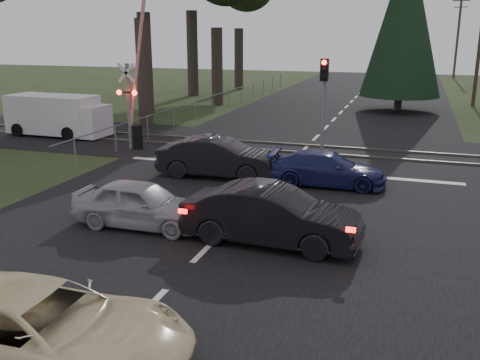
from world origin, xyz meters
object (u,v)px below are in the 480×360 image
at_px(utility_pole_far, 458,35).
at_px(blue_sedan, 327,169).
at_px(dark_hatchback, 272,216).
at_px(dark_car_far, 218,157).
at_px(crossing_signal, 133,104).
at_px(cream_coupe, 40,330).
at_px(traffic_signal_center, 324,91).
at_px(silver_car, 141,204).
at_px(white_van, 60,116).

bearing_deg(utility_pole_far, blue_sedan, -97.78).
xyz_separation_m(dark_hatchback, dark_car_far, (-3.50, 5.59, -0.01)).
bearing_deg(dark_hatchback, utility_pole_far, -4.63).
xyz_separation_m(crossing_signal, cream_coupe, (6.60, -14.99, -1.38)).
bearing_deg(blue_sedan, crossing_signal, 68.39).
xyz_separation_m(traffic_signal_center, dark_car_far, (-3.07, -4.17, -2.08)).
relative_size(traffic_signal_center, cream_coupe, 0.84).
xyz_separation_m(traffic_signal_center, utility_pole_far, (7.50, 44.32, 1.92)).
height_order(dark_hatchback, dark_car_far, dark_hatchback).
height_order(dark_hatchback, blue_sedan, dark_hatchback).
xyz_separation_m(crossing_signal, traffic_signal_center, (8.27, 0.89, 0.75)).
bearing_deg(silver_car, white_van, 43.71).
height_order(utility_pole_far, dark_hatchback, utility_pole_far).
relative_size(crossing_signal, traffic_signal_center, 1.70).
xyz_separation_m(silver_car, white_van, (-10.21, 10.49, 0.40)).
bearing_deg(dark_car_far, silver_car, 174.39).
xyz_separation_m(dark_car_far, white_van, (-10.40, 4.98, 0.31)).
relative_size(traffic_signal_center, blue_sedan, 1.02).
bearing_deg(dark_car_far, traffic_signal_center, -40.04).
bearing_deg(dark_car_far, cream_coupe, -176.85).
bearing_deg(utility_pole_far, dark_car_far, -102.30).
bearing_deg(white_van, silver_car, -44.26).
bearing_deg(silver_car, utility_pole_far, -11.78).
bearing_deg(utility_pole_far, silver_car, -101.27).
xyz_separation_m(crossing_signal, silver_car, (5.02, -8.79, -1.42)).
bearing_deg(silver_car, traffic_signal_center, -19.12).
bearing_deg(silver_car, blue_sedan, -36.99).
distance_m(cream_coupe, blue_sedan, 12.09).
bearing_deg(white_van, blue_sedan, -17.24).
xyz_separation_m(cream_coupe, silver_car, (-1.58, 6.20, -0.04)).
bearing_deg(cream_coupe, white_van, 33.48).
distance_m(traffic_signal_center, silver_car, 10.44).
relative_size(silver_car, white_van, 0.71).
bearing_deg(blue_sedan, traffic_signal_center, 9.87).
xyz_separation_m(traffic_signal_center, white_van, (-13.47, 0.81, -1.77)).
distance_m(utility_pole_far, silver_car, 55.21).
bearing_deg(white_van, crossing_signal, -16.66).
relative_size(traffic_signal_center, dark_car_far, 0.94).
height_order(silver_car, dark_car_far, dark_car_far).
xyz_separation_m(traffic_signal_center, silver_car, (-3.26, -9.68, -2.17)).
distance_m(dark_hatchback, silver_car, 3.69).
distance_m(silver_car, white_van, 14.65).
bearing_deg(silver_car, cream_coupe, -166.17).
height_order(cream_coupe, dark_hatchback, dark_hatchback).
relative_size(silver_car, dark_car_far, 0.86).
height_order(crossing_signal, dark_hatchback, crossing_signal).
height_order(crossing_signal, cream_coupe, crossing_signal).
bearing_deg(blue_sedan, dark_car_far, 88.97).
height_order(traffic_signal_center, silver_car, traffic_signal_center).
distance_m(crossing_signal, traffic_signal_center, 8.36).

